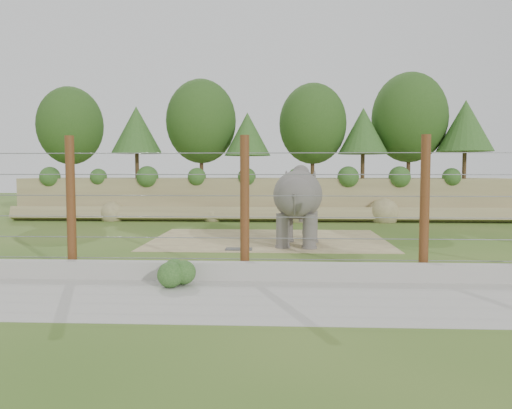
{
  "coord_description": "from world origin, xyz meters",
  "views": [
    {
      "loc": [
        1.0,
        -18.48,
        3.03
      ],
      "look_at": [
        0.0,
        2.0,
        1.6
      ],
      "focal_mm": 35.0,
      "sensor_mm": 36.0,
      "label": 1
    }
  ],
  "objects": [
    {
      "name": "walkway_shrub",
      "position": [
        -1.64,
        -5.8,
        0.36
      ],
      "size": [
        0.71,
        0.71,
        0.71
      ],
      "primitive_type": "sphere",
      "color": "#26511B",
      "rests_on": "walkway"
    },
    {
      "name": "stone_ball",
      "position": [
        2.26,
        3.07,
        0.33
      ],
      "size": [
        0.61,
        0.61,
        0.61
      ],
      "primitive_type": "sphere",
      "color": "gray",
      "rests_on": "dirt_patch"
    },
    {
      "name": "drain_grate",
      "position": [
        -0.56,
        0.18,
        0.04
      ],
      "size": [
        1.0,
        0.6,
        0.03
      ],
      "primitive_type": "cube",
      "color": "#262628",
      "rests_on": "dirt_patch"
    },
    {
      "name": "barrier_fence",
      "position": [
        0.0,
        -4.5,
        2.0
      ],
      "size": [
        20.26,
        0.26,
        4.0
      ],
      "color": "#562615",
      "rests_on": "ground"
    },
    {
      "name": "retaining_wall",
      "position": [
        0.0,
        -5.0,
        0.25
      ],
      "size": [
        26.0,
        0.35,
        0.5
      ],
      "primitive_type": "cube",
      "color": "#B0ACA4",
      "rests_on": "ground"
    },
    {
      "name": "walkway",
      "position": [
        0.0,
        -7.0,
        0.01
      ],
      "size": [
        26.0,
        4.0,
        0.01
      ],
      "primitive_type": "cube",
      "color": "#B0ACA4",
      "rests_on": "ground"
    },
    {
      "name": "ground",
      "position": [
        0.0,
        0.0,
        0.0
      ],
      "size": [
        90.0,
        90.0,
        0.0
      ],
      "primitive_type": "plane",
      "color": "#345F1A",
      "rests_on": "ground"
    },
    {
      "name": "elephant",
      "position": [
        1.7,
        1.42,
        1.58
      ],
      "size": [
        2.07,
        4.05,
        3.15
      ],
      "primitive_type": null,
      "rotation": [
        0.0,
        0.0,
        -0.11
      ],
      "color": "#595350",
      "rests_on": "ground"
    },
    {
      "name": "back_embankment",
      "position": [
        0.59,
        12.68,
        3.97
      ],
      "size": [
        30.0,
        5.52,
        8.77
      ],
      "color": "#8D7D53",
      "rests_on": "ground"
    },
    {
      "name": "dirt_patch",
      "position": [
        0.5,
        3.0,
        0.01
      ],
      "size": [
        10.0,
        7.0,
        0.02
      ],
      "primitive_type": "cube",
      "color": "#967E58",
      "rests_on": "ground"
    }
  ]
}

